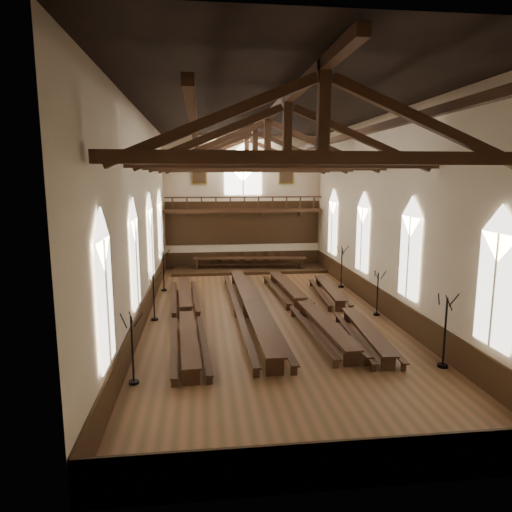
{
  "coord_description": "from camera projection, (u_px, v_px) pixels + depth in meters",
  "views": [
    {
      "loc": [
        -3.15,
        -21.85,
        6.9
      ],
      "look_at": [
        -0.37,
        1.5,
        2.83
      ],
      "focal_mm": 32.0,
      "sensor_mm": 36.0,
      "label": 1
    }
  ],
  "objects": [
    {
      "name": "candelabrum_right_mid",
      "position": [
        377.0,
        302.0,
        22.99
      ],
      "size": [
        0.67,
        0.7,
        2.31
      ],
      "color": "black",
      "rests_on": "ground"
    },
    {
      "name": "high_chairs",
      "position": [
        249.0,
        258.0,
        34.78
      ],
      "size": [
        5.9,
        0.51,
        1.06
      ],
      "color": "#3C2013",
      "rests_on": "dais"
    },
    {
      "name": "ground",
      "position": [
        267.0,
        316.0,
        22.92
      ],
      "size": [
        26.0,
        26.0,
        0.0
      ],
      "primitive_type": "plane",
      "color": "brown",
      "rests_on": "ground"
    },
    {
      "name": "high_table",
      "position": [
        250.0,
        259.0,
        33.96
      ],
      "size": [
        8.44,
        1.78,
        0.79
      ],
      "color": "#3C2013",
      "rests_on": "dais"
    },
    {
      "name": "portraits",
      "position": [
        243.0,
        175.0,
        34.33
      ],
      "size": [
        7.75,
        0.09,
        1.45
      ],
      "color": "brown",
      "rests_on": "room_walls"
    },
    {
      "name": "wainscot_band",
      "position": [
        267.0,
        305.0,
        22.82
      ],
      "size": [
        12.0,
        26.0,
        1.2
      ],
      "color": "#35200F",
      "rests_on": "ground"
    },
    {
      "name": "refectory_row_b",
      "position": [
        250.0,
        304.0,
        22.9
      ],
      "size": [
        1.77,
        15.01,
        0.81
      ],
      "color": "#3C2013",
      "rests_on": "ground"
    },
    {
      "name": "refectory_row_d",
      "position": [
        345.0,
        307.0,
        22.76
      ],
      "size": [
        1.75,
        13.64,
        0.66
      ],
      "color": "#3C2013",
      "rests_on": "ground"
    },
    {
      "name": "candelabrum_right_far",
      "position": [
        341.0,
        275.0,
        28.83
      ],
      "size": [
        0.79,
        0.79,
        2.67
      ],
      "color": "black",
      "rests_on": "ground"
    },
    {
      "name": "minstrels_gallery",
      "position": [
        244.0,
        217.0,
        34.64
      ],
      "size": [
        11.8,
        1.24,
        3.7
      ],
      "color": "#3C2013",
      "rests_on": "room_walls"
    },
    {
      "name": "candelabrum_left_far",
      "position": [
        164.0,
        278.0,
        27.96
      ],
      "size": [
        0.77,
        0.76,
        2.58
      ],
      "color": "black",
      "rests_on": "ground"
    },
    {
      "name": "end_window",
      "position": [
        243.0,
        173.0,
        34.31
      ],
      "size": [
        2.8,
        0.12,
        3.8
      ],
      "color": "white",
      "rests_on": "room_walls"
    },
    {
      "name": "side_windows",
      "position": [
        267.0,
        243.0,
        22.28
      ],
      "size": [
        11.85,
        19.8,
        4.5
      ],
      "color": "white",
      "rests_on": "room_walls"
    },
    {
      "name": "candelabrum_left_mid",
      "position": [
        154.0,
        306.0,
        22.2
      ],
      "size": [
        0.66,
        0.74,
        2.4
      ],
      "color": "black",
      "rests_on": "ground"
    },
    {
      "name": "candelabrum_left_near",
      "position": [
        133.0,
        362.0,
        15.31
      ],
      "size": [
        0.76,
        0.72,
        2.51
      ],
      "color": "black",
      "rests_on": "ground"
    },
    {
      "name": "room_walls",
      "position": [
        267.0,
        187.0,
        21.82
      ],
      "size": [
        26.0,
        26.0,
        26.0
      ],
      "color": "beige",
      "rests_on": "ground"
    },
    {
      "name": "roof_trusses",
      "position": [
        268.0,
        149.0,
        21.52
      ],
      "size": [
        11.7,
        25.7,
        2.8
      ],
      "color": "#3C2013",
      "rests_on": "room_walls"
    },
    {
      "name": "candelabrum_right_near",
      "position": [
        444.0,
        345.0,
        16.65
      ],
      "size": [
        0.81,
        0.84,
        2.79
      ],
      "color": "black",
      "rests_on": "ground"
    },
    {
      "name": "refectory_row_a",
      "position": [
        186.0,
        313.0,
        21.75
      ],
      "size": [
        1.82,
        14.13,
        0.71
      ],
      "color": "#3C2013",
      "rests_on": "ground"
    },
    {
      "name": "refectory_row_c",
      "position": [
        302.0,
        303.0,
        23.36
      ],
      "size": [
        1.82,
        14.35,
        0.74
      ],
      "color": "#3C2013",
      "rests_on": "ground"
    },
    {
      "name": "dais",
      "position": [
        250.0,
        269.0,
        34.1
      ],
      "size": [
        11.4,
        3.09,
        0.21
      ],
      "primitive_type": "cube",
      "color": "#35200F",
      "rests_on": "ground"
    }
  ]
}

